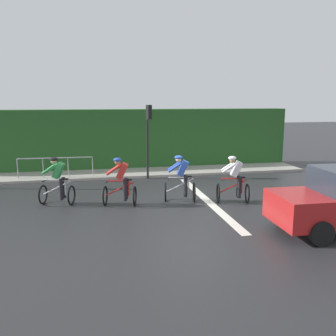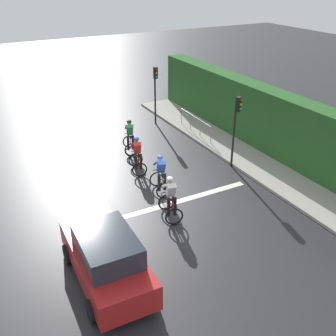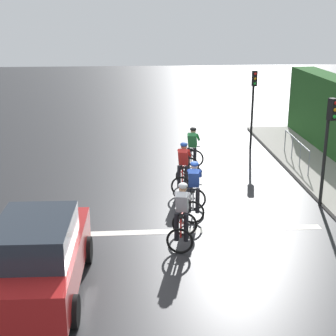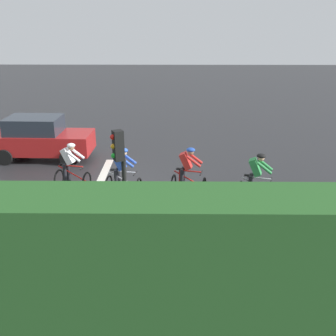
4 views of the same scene
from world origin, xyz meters
name	(u,v)px [view 1 (image 1 of 4)]	position (x,y,z in m)	size (l,w,h in m)	color
ground_plane	(189,201)	(0.00, 0.00, 0.00)	(80.00, 80.00, 0.00)	#28282B
sidewalk_kerb	(121,172)	(5.50, 2.00, 0.06)	(2.80, 18.07, 0.12)	#9E998E
stone_wall_low	(120,165)	(6.40, 2.00, 0.23)	(0.44, 18.07, 0.45)	gray
hedge_wall	(119,139)	(6.70, 2.00, 1.54)	(1.10, 18.07, 3.08)	#265623
road_marking_stop_line	(207,200)	(0.00, -0.67, 0.00)	(7.00, 0.30, 0.01)	silver
cyclist_lead	(57,182)	(0.54, 4.52, 0.80)	(0.97, 1.23, 1.66)	black
cyclist_second	(121,183)	(-0.02, 2.41, 0.80)	(0.92, 1.21, 1.66)	black
cyclist_mid	(181,180)	(0.06, 0.28, 0.80)	(0.87, 1.19, 1.66)	black
cyclist_fourth	(234,180)	(-0.45, -1.51, 0.80)	(0.90, 1.20, 1.66)	black
traffic_light_near_crossing	(148,130)	(4.09, 0.83, 2.22)	(0.27, 0.29, 3.34)	black
pedestrian_railing_kerbside	(55,163)	(4.60, 4.98, 0.78)	(0.18, 3.30, 1.03)	#999EA3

